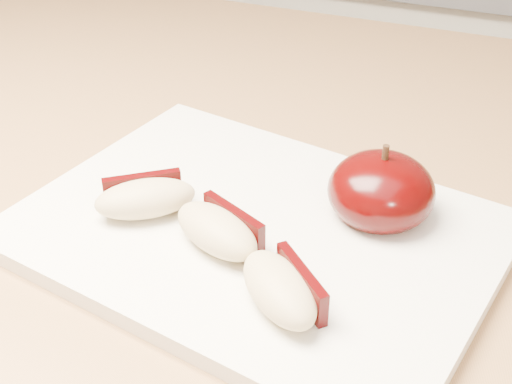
% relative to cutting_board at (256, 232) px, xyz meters
% --- Properties ---
extents(back_cabinet, '(2.40, 0.62, 0.94)m').
position_rel_cutting_board_xyz_m(back_cabinet, '(0.01, 0.80, -0.44)').
color(back_cabinet, silver).
rests_on(back_cabinet, ground).
extents(cutting_board, '(0.33, 0.27, 0.01)m').
position_rel_cutting_board_xyz_m(cutting_board, '(0.00, 0.00, 0.00)').
color(cutting_board, silver).
rests_on(cutting_board, island_counter).
extents(apple_half, '(0.07, 0.07, 0.06)m').
position_rel_cutting_board_xyz_m(apple_half, '(0.07, 0.04, 0.02)').
color(apple_half, black).
rests_on(apple_half, cutting_board).
extents(apple_wedge_a, '(0.07, 0.06, 0.02)m').
position_rel_cutting_board_xyz_m(apple_wedge_a, '(-0.07, -0.01, 0.02)').
color(apple_wedge_a, tan).
rests_on(apple_wedge_a, cutting_board).
extents(apple_wedge_b, '(0.07, 0.06, 0.02)m').
position_rel_cutting_board_xyz_m(apple_wedge_b, '(-0.01, -0.03, 0.02)').
color(apple_wedge_b, tan).
rests_on(apple_wedge_b, cutting_board).
extents(apple_wedge_c, '(0.07, 0.07, 0.02)m').
position_rel_cutting_board_xyz_m(apple_wedge_c, '(0.04, -0.06, 0.02)').
color(apple_wedge_c, tan).
rests_on(apple_wedge_c, cutting_board).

